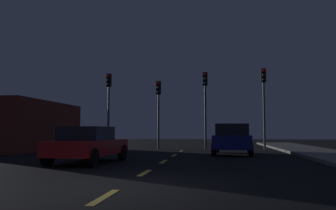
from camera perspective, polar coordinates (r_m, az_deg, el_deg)
The scene contains 13 objects.
ground_plane at distance 14.76m, azimuth -0.41°, elevation -8.96°, with size 80.00×80.00×0.00m, color black.
lane_stripe_nearest at distance 6.79m, azimuth -10.28°, elevation -14.42°, with size 0.16×1.60×0.01m, color #EACC4C.
lane_stripe_second at distance 10.44m, azimuth -3.79°, elevation -10.88°, with size 0.16×1.60×0.01m, color #EACC4C.
lane_stripe_third at distance 14.17m, azimuth -0.75°, elevation -9.14°, with size 0.16×1.60×0.01m, color #EACC4C.
lane_stripe_fourth at distance 17.93m, azimuth 1.01°, elevation -8.12°, with size 0.16×1.60×0.01m, color #EACC4C.
lane_stripe_fifth at distance 21.70m, azimuth 2.16°, elevation -7.44°, with size 0.16×1.60×0.01m, color #EACC4C.
traffic_signal_far_left at distance 24.82m, azimuth -9.58°, elevation 1.40°, with size 0.32×0.38×5.21m.
traffic_signal_center_left at distance 23.99m, azimuth -1.55°, elevation 0.64°, with size 0.32×0.38×4.63m.
traffic_signal_center_right at distance 23.74m, azimuth 6.05°, elevation 1.57°, with size 0.32×0.38×5.17m.
traffic_signal_far_right at distance 23.96m, azimuth 15.24°, elevation 1.88°, with size 0.32×0.38×5.33m.
car_stopped_ahead at distance 18.83m, azimuth 10.38°, elevation -5.44°, with size 2.20×4.04×1.60m.
car_adjacent_lane at distance 13.90m, azimuth -12.79°, elevation -6.20°, with size 2.15×4.29×1.39m.
storefront_left at distance 24.51m, azimuth -22.73°, elevation -3.17°, with size 4.61×8.55×3.07m, color maroon.
Camera 1 is at (2.02, -7.57, 1.21)m, focal length 37.68 mm.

